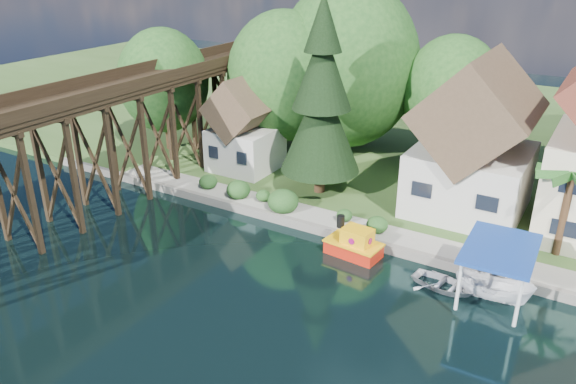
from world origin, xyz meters
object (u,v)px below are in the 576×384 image
conifer (322,102)px  trestle_bridge (113,133)px  boat_white_a (443,283)px  house_left (474,147)px  shed (245,130)px  palm_tree (572,178)px  boat_canopy (495,278)px  tugboat (354,245)px

conifer → trestle_bridge: bearing=-147.1°
conifer → boat_white_a: (11.87, -7.48, -7.13)m
boat_white_a → house_left: bearing=16.8°
house_left → conifer: conifer is taller
house_left → conifer: bearing=-165.6°
conifer → boat_white_a: 15.74m
shed → palm_tree: shed is taller
shed → boat_canopy: bearing=-20.9°
boat_canopy → tugboat: bearing=175.9°
palm_tree → boat_canopy: (-2.32, -6.29, -4.08)m
house_left → conifer: size_ratio=0.76×
shed → palm_tree: 24.59m
boat_canopy → boat_white_a: bearing=-176.1°
conifer → tugboat: size_ratio=4.03×
boat_canopy → trestle_bridge: bearing=-178.2°
palm_tree → tugboat: size_ratio=1.59×
tugboat → trestle_bridge: bearing=-175.5°
house_left → tugboat: house_left is taller
palm_tree → boat_canopy: palm_tree is taller
palm_tree → house_left: bearing=150.3°
boat_white_a → boat_canopy: (2.64, 0.18, 1.06)m
tugboat → boat_white_a: 5.93m
trestle_bridge → boat_canopy: 27.42m
house_left → shed: 18.11m
boat_white_a → boat_canopy: bearing=-77.6°
tugboat → boat_white_a: size_ratio=1.01×
house_left → tugboat: size_ratio=3.06×
shed → boat_white_a: bearing=-23.9°
house_left → boat_white_a: house_left is taller
tugboat → boat_white_a: (5.87, -0.79, -0.38)m
boat_canopy → palm_tree: bearing=69.8°
palm_tree → boat_white_a: 9.63m
trestle_bridge → palm_tree: size_ratio=7.72×
palm_tree → boat_white_a: palm_tree is taller
house_left → tugboat: bearing=-115.1°
shed → tugboat: bearing=-30.0°
trestle_bridge → shed: 10.69m
trestle_bridge → house_left: bearing=25.2°
boat_white_a → boat_canopy: boat_canopy is taller
shed → boat_canopy: 23.81m
tugboat → shed: bearing=150.0°
tugboat → house_left: bearing=64.9°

